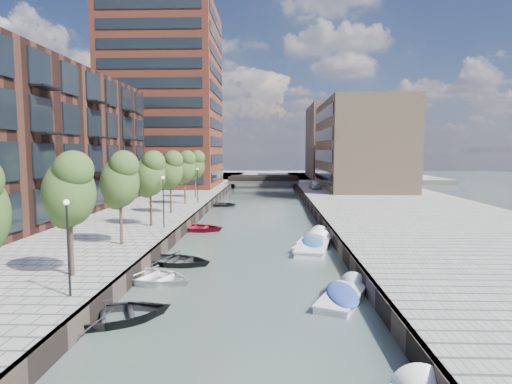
{
  "coord_description": "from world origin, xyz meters",
  "views": [
    {
      "loc": [
        1.23,
        -9.28,
        7.14
      ],
      "look_at": [
        0.0,
        27.97,
        3.5
      ],
      "focal_mm": 30.0,
      "sensor_mm": 36.0,
      "label": 1
    }
  ],
  "objects_px": {
    "tree_5": "(185,167)",
    "motorboat_3": "(314,244)",
    "motorboat_0": "(344,296)",
    "tree_6": "(195,164)",
    "tree_1": "(69,188)",
    "car": "(315,184)",
    "tree_3": "(150,173)",
    "sloop_1": "(175,264)",
    "tree_2": "(120,179)",
    "tree_4": "(170,169)",
    "sloop_3": "(151,282)",
    "bridge": "(264,181)",
    "motorboat_2": "(314,247)",
    "sloop_2": "(196,231)",
    "sloop_0": "(111,322)",
    "motorboat_4": "(315,239)",
    "sloop_4": "(218,206)"
  },
  "relations": [
    {
      "from": "tree_5",
      "to": "motorboat_3",
      "type": "xyz_separation_m",
      "value": [
        13.01,
        -17.02,
        -5.1
      ]
    },
    {
      "from": "motorboat_0",
      "to": "tree_6",
      "type": "bearing_deg",
      "value": 110.7
    },
    {
      "from": "tree_1",
      "to": "car",
      "type": "xyz_separation_m",
      "value": [
        16.94,
        48.28,
        -3.61
      ]
    },
    {
      "from": "tree_3",
      "to": "sloop_1",
      "type": "height_order",
      "value": "tree_3"
    },
    {
      "from": "tree_2",
      "to": "car",
      "type": "bearing_deg",
      "value": 67.69
    },
    {
      "from": "tree_4",
      "to": "sloop_3",
      "type": "distance_m",
      "value": 19.8
    },
    {
      "from": "bridge",
      "to": "motorboat_0",
      "type": "distance_m",
      "value": 61.43
    },
    {
      "from": "tree_6",
      "to": "sloop_3",
      "type": "relative_size",
      "value": 1.17
    },
    {
      "from": "tree_4",
      "to": "tree_5",
      "type": "height_order",
      "value": "same"
    },
    {
      "from": "tree_5",
      "to": "tree_6",
      "type": "relative_size",
      "value": 1.0
    },
    {
      "from": "sloop_1",
      "to": "car",
      "type": "height_order",
      "value": "car"
    },
    {
      "from": "tree_2",
      "to": "motorboat_3",
      "type": "bearing_deg",
      "value": 17.0
    },
    {
      "from": "tree_2",
      "to": "tree_3",
      "type": "bearing_deg",
      "value": 90.0
    },
    {
      "from": "bridge",
      "to": "motorboat_3",
      "type": "bearing_deg",
      "value": -84.84
    },
    {
      "from": "sloop_3",
      "to": "tree_4",
      "type": "bearing_deg",
      "value": 32.18
    },
    {
      "from": "bridge",
      "to": "motorboat_3",
      "type": "xyz_separation_m",
      "value": [
        4.51,
        -50.02,
        -1.19
      ]
    },
    {
      "from": "tree_4",
      "to": "car",
      "type": "xyz_separation_m",
      "value": [
        16.94,
        27.28,
        -3.61
      ]
    },
    {
      "from": "tree_3",
      "to": "tree_4",
      "type": "distance_m",
      "value": 7.0
    },
    {
      "from": "motorboat_2",
      "to": "sloop_2",
      "type": "bearing_deg",
      "value": 146.21
    },
    {
      "from": "tree_6",
      "to": "sloop_1",
      "type": "height_order",
      "value": "tree_6"
    },
    {
      "from": "sloop_0",
      "to": "sloop_3",
      "type": "relative_size",
      "value": 0.99
    },
    {
      "from": "bridge",
      "to": "tree_3",
      "type": "bearing_deg",
      "value": -100.25
    },
    {
      "from": "car",
      "to": "tree_2",
      "type": "bearing_deg",
      "value": -116.07
    },
    {
      "from": "tree_3",
      "to": "motorboat_3",
      "type": "xyz_separation_m",
      "value": [
        13.01,
        -3.02,
        -5.1
      ]
    },
    {
      "from": "sloop_3",
      "to": "motorboat_0",
      "type": "relative_size",
      "value": 1.06
    },
    {
      "from": "tree_3",
      "to": "motorboat_3",
      "type": "height_order",
      "value": "tree_3"
    },
    {
      "from": "motorboat_0",
      "to": "motorboat_4",
      "type": "bearing_deg",
      "value": 90.29
    },
    {
      "from": "tree_6",
      "to": "sloop_0",
      "type": "bearing_deg",
      "value": -85.37
    },
    {
      "from": "tree_6",
      "to": "sloop_1",
      "type": "distance_m",
      "value": 29.89
    },
    {
      "from": "motorboat_2",
      "to": "motorboat_0",
      "type": "bearing_deg",
      "value": -88.16
    },
    {
      "from": "tree_2",
      "to": "sloop_4",
      "type": "height_order",
      "value": "tree_2"
    },
    {
      "from": "motorboat_0",
      "to": "motorboat_3",
      "type": "height_order",
      "value": "motorboat_3"
    },
    {
      "from": "tree_4",
      "to": "tree_5",
      "type": "bearing_deg",
      "value": 90.0
    },
    {
      "from": "tree_4",
      "to": "tree_1",
      "type": "bearing_deg",
      "value": -90.0
    },
    {
      "from": "tree_2",
      "to": "car",
      "type": "height_order",
      "value": "tree_2"
    },
    {
      "from": "sloop_0",
      "to": "sloop_3",
      "type": "height_order",
      "value": "sloop_3"
    },
    {
      "from": "bridge",
      "to": "sloop_1",
      "type": "relative_size",
      "value": 2.74
    },
    {
      "from": "tree_1",
      "to": "bridge",
      "type": "bearing_deg",
      "value": 82.07
    },
    {
      "from": "motorboat_4",
      "to": "tree_3",
      "type": "bearing_deg",
      "value": 174.86
    },
    {
      "from": "motorboat_2",
      "to": "motorboat_3",
      "type": "bearing_deg",
      "value": 84.84
    },
    {
      "from": "sloop_1",
      "to": "motorboat_4",
      "type": "height_order",
      "value": "motorboat_4"
    },
    {
      "from": "tree_6",
      "to": "motorboat_2",
      "type": "bearing_deg",
      "value": -62.12
    },
    {
      "from": "tree_5",
      "to": "sloop_1",
      "type": "bearing_deg",
      "value": -80.32
    },
    {
      "from": "tree_5",
      "to": "sloop_3",
      "type": "bearing_deg",
      "value": -82.82
    },
    {
      "from": "tree_4",
      "to": "motorboat_2",
      "type": "relative_size",
      "value": 0.99
    },
    {
      "from": "sloop_2",
      "to": "sloop_4",
      "type": "bearing_deg",
      "value": 9.94
    },
    {
      "from": "tree_1",
      "to": "sloop_0",
      "type": "distance_m",
      "value": 6.95
    },
    {
      "from": "sloop_1",
      "to": "tree_3",
      "type": "bearing_deg",
      "value": 39.18
    },
    {
      "from": "tree_6",
      "to": "motorboat_2",
      "type": "height_order",
      "value": "tree_6"
    },
    {
      "from": "sloop_4",
      "to": "motorboat_3",
      "type": "height_order",
      "value": "motorboat_3"
    }
  ]
}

